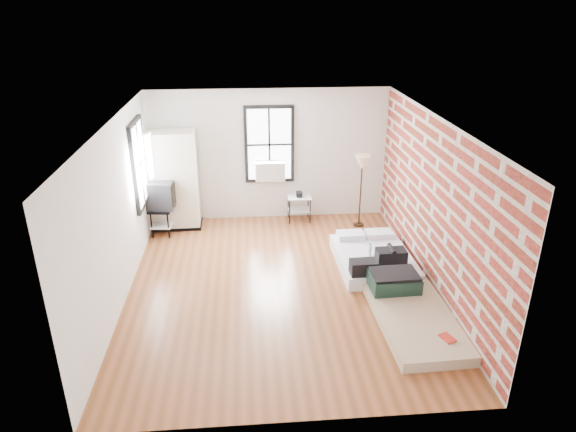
{
  "coord_description": "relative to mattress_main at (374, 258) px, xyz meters",
  "views": [
    {
      "loc": [
        -0.48,
        -7.46,
        4.51
      ],
      "look_at": [
        0.17,
        0.3,
        1.16
      ],
      "focal_mm": 32.0,
      "sensor_mm": 36.0,
      "label": 1
    }
  ],
  "objects": [
    {
      "name": "room_shell",
      "position": [
        -1.51,
        -0.23,
        1.58
      ],
      "size": [
        5.02,
        6.02,
        2.8
      ],
      "color": "silver",
      "rests_on": "ground"
    },
    {
      "name": "tv_stand",
      "position": [
        -3.96,
        1.81,
        0.66
      ],
      "size": [
        0.63,
        0.85,
        1.13
      ],
      "rotation": [
        0.0,
        0.0,
        -0.11
      ],
      "color": "black",
      "rests_on": "ground"
    },
    {
      "name": "mattress_bare",
      "position": [
        0.17,
        -1.66,
        -0.02
      ],
      "size": [
        1.18,
        2.13,
        0.45
      ],
      "rotation": [
        0.0,
        0.0,
        0.04
      ],
      "color": "tan",
      "rests_on": "ground"
    },
    {
      "name": "ground",
      "position": [
        -1.75,
        -0.59,
        -0.15
      ],
      "size": [
        6.0,
        6.0,
        0.0
      ],
      "primitive_type": "plane",
      "color": "brown",
      "rests_on": "ground"
    },
    {
      "name": "side_table",
      "position": [
        -1.13,
        2.13,
        0.29
      ],
      "size": [
        0.5,
        0.4,
        0.66
      ],
      "rotation": [
        0.0,
        0.0,
        0.01
      ],
      "color": "black",
      "rests_on": "ground"
    },
    {
      "name": "mattress_main",
      "position": [
        0.0,
        0.0,
        0.0
      ],
      "size": [
        1.33,
        1.78,
        0.56
      ],
      "rotation": [
        0.0,
        0.0,
        0.02
      ],
      "color": "white",
      "rests_on": "ground"
    },
    {
      "name": "wardrobe",
      "position": [
        -3.75,
        2.06,
        0.86
      ],
      "size": [
        1.04,
        0.61,
        2.04
      ],
      "rotation": [
        0.0,
        0.0,
        0.01
      ],
      "color": "black",
      "rests_on": "ground"
    },
    {
      "name": "floor_lamp",
      "position": [
        0.11,
        1.77,
        1.16
      ],
      "size": [
        0.33,
        0.33,
        1.54
      ],
      "color": "black",
      "rests_on": "ground"
    }
  ]
}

